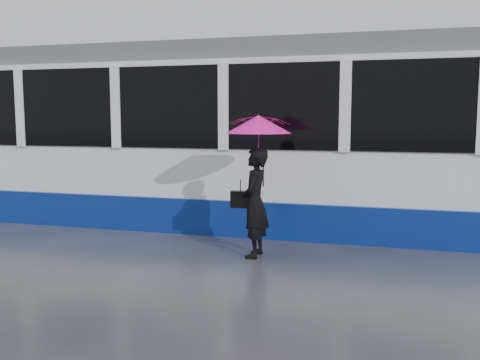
% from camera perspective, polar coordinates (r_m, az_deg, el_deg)
% --- Properties ---
extents(ground, '(90.00, 90.00, 0.00)m').
position_cam_1_polar(ground, '(7.89, -1.09, -8.20)').
color(ground, '#2B2B30').
rests_on(ground, ground).
extents(rails, '(34.00, 1.51, 0.02)m').
position_cam_1_polar(rails, '(10.24, 3.05, -4.66)').
color(rails, '#3F3D38').
rests_on(rails, ground).
extents(tram, '(26.00, 2.56, 3.35)m').
position_cam_1_polar(tram, '(10.67, -7.43, 4.57)').
color(tram, white).
rests_on(tram, ground).
extents(woman, '(0.40, 0.59, 1.60)m').
position_cam_1_polar(woman, '(7.75, 1.59, -2.44)').
color(woman, black).
rests_on(woman, ground).
extents(umbrella, '(0.96, 0.96, 1.08)m').
position_cam_1_polar(umbrella, '(7.64, 1.97, 4.61)').
color(umbrella, '#FF1598').
rests_on(umbrella, ground).
extents(handbag, '(0.29, 0.13, 0.43)m').
position_cam_1_polar(handbag, '(7.82, 0.06, -2.06)').
color(handbag, black).
rests_on(handbag, ground).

